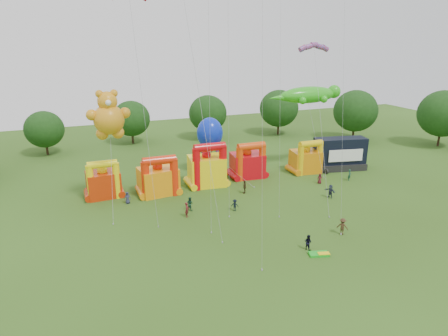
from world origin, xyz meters
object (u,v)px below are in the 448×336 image
object	(u,v)px
gecko_kite	(310,106)
teddy_bear_kite	(110,147)
bouncy_castle_2	(207,169)
spectator_0	(127,198)
octopus_kite	(222,154)
bouncy_castle_0	(103,182)
spectator_4	(245,187)
stage_trailer	(340,154)

from	to	relation	value
gecko_kite	teddy_bear_kite	bearing A→B (deg)	-171.24
bouncy_castle_2	spectator_0	bearing A→B (deg)	-167.11
teddy_bear_kite	octopus_kite	world-z (taller)	teddy_bear_kite
bouncy_castle_2	teddy_bear_kite	xyz separation A→B (m)	(-14.03, -3.76, 5.70)
bouncy_castle_0	spectator_4	world-z (taller)	bouncy_castle_0
teddy_bear_kite	stage_trailer	bearing A→B (deg)	4.85
gecko_kite	spectator_4	distance (m)	18.31
teddy_bear_kite	spectator_4	xyz separation A→B (m)	(17.97, -1.27, -7.34)
spectator_4	teddy_bear_kite	bearing A→B (deg)	-60.04
bouncy_castle_2	stage_trailer	distance (m)	23.43
bouncy_castle_2	spectator_4	size ratio (longest dim) A/B	3.56
bouncy_castle_0	spectator_4	distance (m)	19.86
stage_trailer	bouncy_castle_2	bearing A→B (deg)	178.58
gecko_kite	spectator_0	size ratio (longest dim) A/B	8.43
bouncy_castle_0	stage_trailer	size ratio (longest dim) A/B	0.62
octopus_kite	spectator_4	size ratio (longest dim) A/B	5.69
bouncy_castle_0	octopus_kite	size ratio (longest dim) A/B	0.51
octopus_kite	spectator_4	bearing A→B (deg)	-86.20
teddy_bear_kite	gecko_kite	xyz separation A→B (m)	(32.14, 4.95, 2.43)
bouncy_castle_2	spectator_0	size ratio (longest dim) A/B	4.15
spectator_4	spectator_0	bearing A→B (deg)	-63.73
gecko_kite	octopus_kite	xyz separation A→B (m)	(-14.70, 1.66, -6.99)
bouncy_castle_2	bouncy_castle_0	bearing A→B (deg)	176.95
bouncy_castle_0	spectator_0	world-z (taller)	bouncy_castle_0
bouncy_castle_2	spectator_4	xyz separation A→B (m)	(3.94, -5.03, -1.64)
gecko_kite	spectator_0	xyz separation A→B (m)	(-30.44, -4.01, -9.92)
bouncy_castle_2	spectator_0	world-z (taller)	bouncy_castle_2
spectator_0	bouncy_castle_0	bearing A→B (deg)	134.03
stage_trailer	gecko_kite	bearing A→B (deg)	161.55
gecko_kite	octopus_kite	world-z (taller)	gecko_kite
octopus_kite	spectator_0	world-z (taller)	octopus_kite
bouncy_castle_2	octopus_kite	xyz separation A→B (m)	(3.41, 2.85, 1.15)
stage_trailer	spectator_0	size ratio (longest dim) A/B	5.45
gecko_kite	bouncy_castle_0	bearing A→B (deg)	-179.32
bouncy_castle_0	stage_trailer	distance (m)	38.46
octopus_kite	spectator_4	distance (m)	8.38
bouncy_castle_0	teddy_bear_kite	xyz separation A→B (m)	(0.98, -4.56, 6.15)
stage_trailer	teddy_bear_kite	xyz separation A→B (m)	(-37.46, -3.18, 5.68)
octopus_kite	stage_trailer	bearing A→B (deg)	-9.73
bouncy_castle_0	octopus_kite	bearing A→B (deg)	6.36
stage_trailer	octopus_kite	distance (m)	20.34
stage_trailer	spectator_0	xyz separation A→B (m)	(-35.75, -2.24, -1.80)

